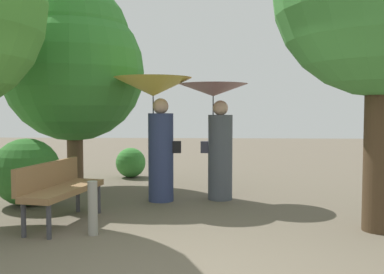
% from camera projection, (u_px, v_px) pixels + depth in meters
% --- Properties ---
extents(person_left, '(1.31, 1.31, 2.08)m').
position_uv_depth(person_left, '(156.00, 111.00, 7.21)').
color(person_left, navy).
rests_on(person_left, ground).
extents(person_right, '(1.18, 1.18, 1.98)m').
position_uv_depth(person_right, '(217.00, 121.00, 7.35)').
color(person_right, '#474C56').
rests_on(person_right, ground).
extents(park_bench, '(0.75, 1.56, 0.83)m').
position_uv_depth(park_bench, '(59.00, 186.00, 5.79)').
color(park_bench, '#38383D').
rests_on(park_bench, ground).
extents(tree_near_left, '(2.69, 2.69, 3.98)m').
position_uv_depth(tree_near_left, '(74.00, 60.00, 8.23)').
color(tree_near_left, brown).
rests_on(tree_near_left, ground).
extents(bush_path_left, '(0.68, 0.68, 0.68)m').
position_uv_depth(bush_path_left, '(131.00, 163.00, 9.83)').
color(bush_path_left, '#387F33').
rests_on(bush_path_left, ground).
extents(bush_path_right, '(1.09, 1.09, 1.09)m').
position_uv_depth(bush_path_right, '(27.00, 172.00, 6.92)').
color(bush_path_right, '#2D6B28').
rests_on(bush_path_right, ground).
extents(path_marker_post, '(0.12, 0.12, 0.67)m').
position_uv_depth(path_marker_post, '(93.00, 208.00, 5.27)').
color(path_marker_post, gray).
rests_on(path_marker_post, ground).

